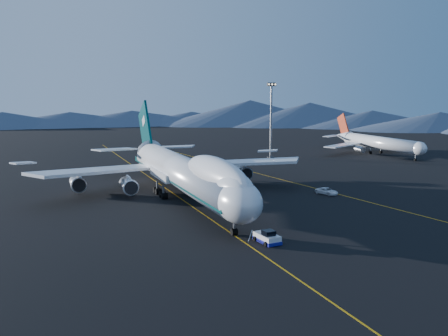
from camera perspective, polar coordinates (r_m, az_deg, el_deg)
name	(u,v)px	position (r m, az deg, el deg)	size (l,w,h in m)	color
ground	(183,200)	(100.70, -4.72, -3.68)	(500.00, 500.00, 0.00)	black
taxiway_line_main	(183,200)	(100.70, -4.72, -3.67)	(0.25, 220.00, 0.01)	#CC8F0C
taxiway_line_side	(290,182)	(121.40, 7.52, -1.56)	(0.25, 200.00, 0.01)	#CC8F0C
boeing_747	(182,172)	(99.63, -4.77, -0.41)	(59.62, 72.43, 19.37)	silver
pushback_tug	(267,238)	(73.10, 4.94, -8.02)	(2.98, 4.77, 1.99)	silver
second_jet	(377,142)	(180.27, 17.06, 2.82)	(41.36, 46.73, 13.30)	silver
service_van	(327,191)	(107.88, 11.67, -2.61)	(2.31, 5.01, 1.39)	white
floodlight_mast	(271,120)	(162.25, 5.40, 5.47)	(3.00, 2.25, 24.26)	black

